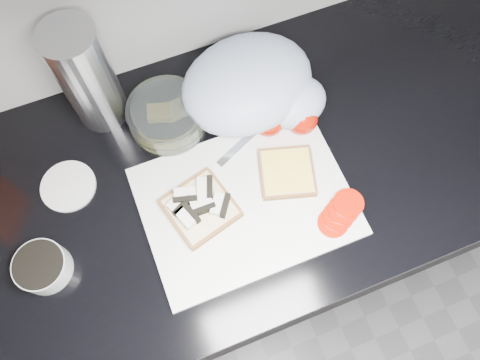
% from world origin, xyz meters
% --- Properties ---
extents(base_cabinet, '(3.50, 0.60, 0.86)m').
position_xyz_m(base_cabinet, '(0.00, 1.20, 0.43)').
color(base_cabinet, black).
rests_on(base_cabinet, ground).
extents(countertop, '(3.50, 0.64, 0.04)m').
position_xyz_m(countertop, '(0.00, 1.20, 0.88)').
color(countertop, black).
rests_on(countertop, base_cabinet).
extents(cutting_board, '(0.40, 0.30, 0.01)m').
position_xyz_m(cutting_board, '(0.12, 1.12, 0.91)').
color(cutting_board, silver).
rests_on(cutting_board, countertop).
extents(bread_left, '(0.15, 0.15, 0.04)m').
position_xyz_m(bread_left, '(0.03, 1.13, 0.92)').
color(bread_left, beige).
rests_on(bread_left, cutting_board).
extents(bread_right, '(0.14, 0.14, 0.02)m').
position_xyz_m(bread_right, '(0.22, 1.14, 0.92)').
color(bread_right, beige).
rests_on(bread_right, cutting_board).
extents(tomato_slices, '(0.11, 0.09, 0.02)m').
position_xyz_m(tomato_slices, '(0.28, 1.02, 0.92)').
color(tomato_slices, '#B11304').
rests_on(tomato_slices, cutting_board).
extents(knife, '(0.19, 0.10, 0.01)m').
position_xyz_m(knife, '(0.21, 1.26, 0.92)').
color(knife, '#BCBDC1').
rests_on(knife, cutting_board).
extents(seed_tub, '(0.10, 0.10, 0.05)m').
position_xyz_m(seed_tub, '(-0.27, 1.13, 0.93)').
color(seed_tub, '#B0B5B5').
rests_on(seed_tub, countertop).
extents(tub_lid, '(0.14, 0.14, 0.01)m').
position_xyz_m(tub_lid, '(-0.20, 1.28, 0.90)').
color(tub_lid, silver).
rests_on(tub_lid, countertop).
extents(glass_bowl, '(0.16, 0.16, 0.07)m').
position_xyz_m(glass_bowl, '(0.04, 1.34, 0.93)').
color(glass_bowl, silver).
rests_on(glass_bowl, countertop).
extents(steel_canister, '(0.10, 0.10, 0.25)m').
position_xyz_m(steel_canister, '(-0.08, 1.42, 1.02)').
color(steel_canister, '#B6B6BB').
rests_on(steel_canister, countertop).
extents(grocery_bag, '(0.31, 0.26, 0.12)m').
position_xyz_m(grocery_bag, '(0.22, 1.32, 0.96)').
color(grocery_bag, silver).
rests_on(grocery_bag, countertop).
extents(whole_tomatoes, '(0.18, 0.12, 0.07)m').
position_xyz_m(whole_tomatoes, '(0.23, 1.26, 0.93)').
color(whole_tomatoes, '#B11304').
rests_on(whole_tomatoes, countertop).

